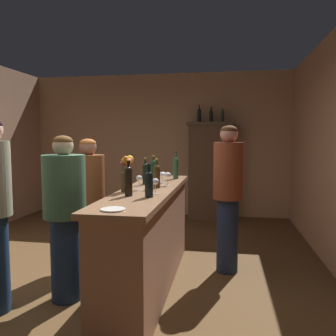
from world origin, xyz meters
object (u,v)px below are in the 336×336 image
object	(u,v)px
wine_bottle_chardonnay	(128,180)
display_bottle_center	(223,116)
wine_glass_front	(155,182)
patron_by_cabinet	(89,197)
wine_glass_rear	(163,175)
flower_arrangement	(127,173)
wine_bottle_syrah	(157,175)
wine_bottle_malbec	(154,170)
bar_counter	(149,238)
display_cabinet	(211,169)
wine_glass_mid	(139,179)
wine_bottle_merlot	(176,167)
cheese_plate	(113,209)
bartender	(228,192)
wine_bottle_riesling	(149,183)
display_bottle_midleft	(211,115)
patron_in_grey	(65,212)
wine_bottle_rose	(145,173)
display_bottle_left	(199,115)
wine_glass_spare	(167,175)

from	to	relation	value
wine_bottle_chardonnay	display_bottle_center	world-z (taller)	display_bottle_center
wine_glass_front	patron_by_cabinet	distance (m)	1.34
wine_glass_rear	flower_arrangement	xyz separation A→B (m)	(-0.22, -0.69, 0.08)
wine_bottle_syrah	wine_glass_front	bearing A→B (deg)	-80.25
wine_bottle_malbec	display_bottle_center	xyz separation A→B (m)	(0.76, 2.57, 0.78)
bar_counter	display_bottle_center	size ratio (longest dim) A/B	8.79
display_cabinet	wine_bottle_malbec	world-z (taller)	display_cabinet
wine_glass_front	wine_glass_mid	bearing A→B (deg)	133.03
wine_bottle_chardonnay	wine_bottle_merlot	size ratio (longest dim) A/B	0.92
cheese_plate	wine_bottle_malbec	bearing A→B (deg)	91.69
bar_counter	wine_bottle_merlot	bearing A→B (deg)	80.18
wine_glass_front	wine_glass_rear	bearing A→B (deg)	95.81
flower_arrangement	wine_glass_mid	bearing A→B (deg)	58.10
bartender	wine_glass_rear	bearing A→B (deg)	0.07
wine_bottle_riesling	display_bottle_midleft	xyz separation A→B (m)	(0.37, 3.61, 0.80)
wine_bottle_malbec	bartender	size ratio (longest dim) A/B	0.18
wine_bottle_syrah	wine_bottle_riesling	bearing A→B (deg)	-85.50
flower_arrangement	bartender	bearing A→B (deg)	39.35
display_cabinet	wine_bottle_chardonnay	bearing A→B (deg)	-98.95
wine_bottle_malbec	wine_glass_rear	bearing A→B (deg)	-35.14
wine_bottle_chardonnay	patron_by_cabinet	size ratio (longest dim) A/B	0.21
cheese_plate	bartender	bearing A→B (deg)	63.09
display_bottle_center	flower_arrangement	bearing A→B (deg)	-104.28
wine_glass_rear	wine_bottle_riesling	bearing A→B (deg)	-86.49
bar_counter	display_bottle_midleft	size ratio (longest dim) A/B	8.28
wine_bottle_riesling	wine_glass_rear	bearing A→B (deg)	93.51
patron_in_grey	wine_bottle_chardonnay	bearing A→B (deg)	-33.24
wine_bottle_rose	cheese_plate	bearing A→B (deg)	-86.20
wine_bottle_malbec	wine_bottle_rose	xyz separation A→B (m)	(-0.04, -0.24, -0.01)
display_cabinet	patron_by_cabinet	distance (m)	2.94
wine_glass_front	flower_arrangement	distance (m)	0.32
wine_bottle_syrah	flower_arrangement	world-z (taller)	flower_arrangement
wine_glass_rear	cheese_plate	xyz separation A→B (m)	(-0.07, -1.51, -0.09)
wine_bottle_riesling	wine_glass_front	bearing A→B (deg)	82.68
wine_bottle_malbec	wine_bottle_merlot	xyz separation A→B (m)	(0.21, 0.32, 0.01)
flower_arrangement	display_bottle_left	xyz separation A→B (m)	(0.42, 3.35, 0.77)
patron_in_grey	wine_glass_spare	bearing A→B (deg)	8.42
wine_bottle_rose	display_bottle_left	size ratio (longest dim) A/B	0.89
bar_counter	flower_arrangement	distance (m)	0.74
bar_counter	wine_glass_rear	size ratio (longest dim) A/B	19.21
wine_glass_rear	cheese_plate	size ratio (longest dim) A/B	0.72
flower_arrangement	patron_in_grey	xyz separation A→B (m)	(-0.56, -0.17, -0.36)
wine_bottle_malbec	cheese_plate	bearing A→B (deg)	-88.31
wine_bottle_syrah	wine_bottle_chardonnay	world-z (taller)	wine_bottle_chardonnay
wine_glass_front	wine_bottle_chardonnay	bearing A→B (deg)	-147.29
patron_by_cabinet	wine_glass_spare	bearing A→B (deg)	23.13
wine_glass_rear	display_bottle_midleft	size ratio (longest dim) A/B	0.43
display_cabinet	wine_glass_mid	distance (m)	3.27
display_bottle_center	patron_by_cabinet	bearing A→B (deg)	-120.78
patron_by_cabinet	display_bottle_midleft	bearing A→B (deg)	100.92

